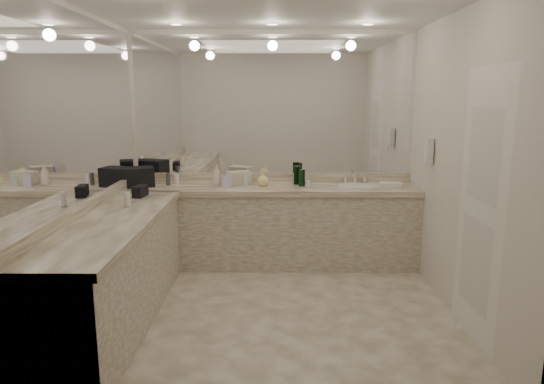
{
  "coord_description": "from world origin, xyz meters",
  "views": [
    {
      "loc": [
        0.04,
        -4.08,
        1.88
      ],
      "look_at": [
        0.0,
        0.4,
        0.99
      ],
      "focal_mm": 32.0,
      "sensor_mm": 36.0,
      "label": 1
    }
  ],
  "objects_px": {
    "soap_bottle_b": "(228,179)",
    "soap_bottle_c": "(263,179)",
    "cream_cosmetic_case": "(238,178)",
    "hand_towel": "(391,184)",
    "black_toiletry_bag": "(136,177)",
    "soap_bottle_a": "(216,175)",
    "sink": "(358,187)",
    "wall_phone": "(429,151)"
  },
  "relations": [
    {
      "from": "soap_bottle_b",
      "to": "soap_bottle_c",
      "type": "distance_m",
      "value": 0.39
    },
    {
      "from": "cream_cosmetic_case",
      "to": "hand_towel",
      "type": "height_order",
      "value": "cream_cosmetic_case"
    },
    {
      "from": "black_toiletry_bag",
      "to": "cream_cosmetic_case",
      "type": "distance_m",
      "value": 1.12
    },
    {
      "from": "cream_cosmetic_case",
      "to": "soap_bottle_a",
      "type": "relative_size",
      "value": 1.09
    },
    {
      "from": "sink",
      "to": "soap_bottle_c",
      "type": "relative_size",
      "value": 2.72
    },
    {
      "from": "sink",
      "to": "wall_phone",
      "type": "distance_m",
      "value": 0.91
    },
    {
      "from": "wall_phone",
      "to": "soap_bottle_a",
      "type": "xyz_separation_m",
      "value": [
        -2.18,
        0.56,
        -0.33
      ]
    },
    {
      "from": "black_toiletry_bag",
      "to": "cream_cosmetic_case",
      "type": "height_order",
      "value": "black_toiletry_bag"
    },
    {
      "from": "black_toiletry_bag",
      "to": "soap_bottle_a",
      "type": "distance_m",
      "value": 0.88
    },
    {
      "from": "soap_bottle_b",
      "to": "soap_bottle_a",
      "type": "bearing_deg",
      "value": 137.37
    },
    {
      "from": "cream_cosmetic_case",
      "to": "soap_bottle_b",
      "type": "height_order",
      "value": "soap_bottle_b"
    },
    {
      "from": "cream_cosmetic_case",
      "to": "soap_bottle_a",
      "type": "distance_m",
      "value": 0.25
    },
    {
      "from": "sink",
      "to": "wall_phone",
      "type": "relative_size",
      "value": 1.83
    },
    {
      "from": "black_toiletry_bag",
      "to": "soap_bottle_c",
      "type": "bearing_deg",
      "value": 1.84
    },
    {
      "from": "soap_bottle_a",
      "to": "soap_bottle_c",
      "type": "relative_size",
      "value": 1.45
    },
    {
      "from": "cream_cosmetic_case",
      "to": "soap_bottle_c",
      "type": "distance_m",
      "value": 0.29
    },
    {
      "from": "wall_phone",
      "to": "hand_towel",
      "type": "distance_m",
      "value": 0.7
    },
    {
      "from": "sink",
      "to": "black_toiletry_bag",
      "type": "xyz_separation_m",
      "value": [
        -2.45,
        -0.04,
        0.12
      ]
    },
    {
      "from": "soap_bottle_b",
      "to": "soap_bottle_c",
      "type": "bearing_deg",
      "value": 10.36
    },
    {
      "from": "wall_phone",
      "to": "soap_bottle_a",
      "type": "distance_m",
      "value": 2.27
    },
    {
      "from": "black_toiletry_bag",
      "to": "wall_phone",
      "type": "bearing_deg",
      "value": -8.62
    },
    {
      "from": "soap_bottle_c",
      "to": "soap_bottle_a",
      "type": "bearing_deg",
      "value": 173.92
    },
    {
      "from": "hand_towel",
      "to": "soap_bottle_c",
      "type": "height_order",
      "value": "soap_bottle_c"
    },
    {
      "from": "black_toiletry_bag",
      "to": "soap_bottle_a",
      "type": "relative_size",
      "value": 1.64
    },
    {
      "from": "soap_bottle_a",
      "to": "soap_bottle_b",
      "type": "height_order",
      "value": "soap_bottle_a"
    },
    {
      "from": "cream_cosmetic_case",
      "to": "soap_bottle_c",
      "type": "bearing_deg",
      "value": -38.98
    },
    {
      "from": "black_toiletry_bag",
      "to": "soap_bottle_c",
      "type": "distance_m",
      "value": 1.4
    },
    {
      "from": "wall_phone",
      "to": "soap_bottle_c",
      "type": "height_order",
      "value": "wall_phone"
    },
    {
      "from": "sink",
      "to": "soap_bottle_c",
      "type": "xyz_separation_m",
      "value": [
        -1.05,
        0.01,
        0.09
      ]
    },
    {
      "from": "sink",
      "to": "hand_towel",
      "type": "distance_m",
      "value": 0.37
    },
    {
      "from": "wall_phone",
      "to": "soap_bottle_b",
      "type": "relative_size",
      "value": 1.31
    },
    {
      "from": "hand_towel",
      "to": "soap_bottle_a",
      "type": "relative_size",
      "value": 1.01
    },
    {
      "from": "wall_phone",
      "to": "soap_bottle_b",
      "type": "height_order",
      "value": "wall_phone"
    },
    {
      "from": "wall_phone",
      "to": "soap_bottle_a",
      "type": "height_order",
      "value": "wall_phone"
    },
    {
      "from": "soap_bottle_c",
      "to": "cream_cosmetic_case",
      "type": "bearing_deg",
      "value": 164.02
    },
    {
      "from": "soap_bottle_c",
      "to": "soap_bottle_b",
      "type": "bearing_deg",
      "value": -169.64
    },
    {
      "from": "hand_towel",
      "to": "soap_bottle_b",
      "type": "distance_m",
      "value": 1.81
    },
    {
      "from": "cream_cosmetic_case",
      "to": "soap_bottle_a",
      "type": "bearing_deg",
      "value": 162.85
    },
    {
      "from": "black_toiletry_bag",
      "to": "soap_bottle_a",
      "type": "bearing_deg",
      "value": 6.53
    },
    {
      "from": "soap_bottle_a",
      "to": "soap_bottle_b",
      "type": "bearing_deg",
      "value": -42.63
    },
    {
      "from": "hand_towel",
      "to": "sink",
      "type": "bearing_deg",
      "value": -179.27
    },
    {
      "from": "soap_bottle_c",
      "to": "sink",
      "type": "bearing_deg",
      "value": -0.43
    }
  ]
}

